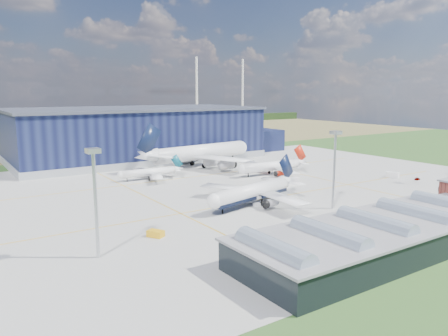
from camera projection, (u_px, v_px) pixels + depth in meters
The scene contains 20 objects.
ground at pixel (245, 193), 148.10m from camera, with size 600.00×600.00×0.00m, color #254B1C.
apron at pixel (228, 188), 156.30m from camera, with size 220.00×160.00×0.08m.
farmland at pixel (72, 137), 328.41m from camera, with size 600.00×220.00×0.01m, color olive.
treeline at pixel (48, 125), 393.28m from camera, with size 600.00×8.00×8.00m, color black.
hangar at pixel (141, 136), 225.33m from camera, with size 145.00×62.00×26.10m.
glass_concourse at pixel (385, 234), 94.77m from camera, with size 78.00×23.00×8.60m.
light_mast_west at pixel (95, 185), 88.07m from camera, with size 2.60×2.60×23.00m.
light_mast_center at pixel (335, 157), 126.31m from camera, with size 2.60×2.60×23.00m.
airliner_navy at pixel (252, 184), 131.41m from camera, with size 41.24×40.34×13.45m, color white, non-canonical shape.
airliner_red at pixel (271, 161), 179.79m from camera, with size 35.05×34.29×11.43m, color white, non-canonical shape.
airliner_widebody at pixel (201, 144), 199.85m from camera, with size 63.05×61.68×20.56m, color white, non-canonical shape.
airliner_regional at pixel (148, 168), 170.53m from camera, with size 27.41×26.82×8.94m, color white, non-canonical shape.
gse_tug_a at pixel (156, 234), 103.67m from camera, with size 2.34×3.83×1.59m, color #EBA914.
gse_tug_b at pixel (343, 224), 111.46m from camera, with size 2.03×3.04×1.32m, color #EBA914.
gse_van_a at pixel (291, 181), 161.17m from camera, with size 2.71×6.21×2.71m, color white.
gse_cart_a at pixel (262, 164), 204.45m from camera, with size 1.80×2.70×1.17m, color white.
gse_van_b at pixel (393, 175), 174.96m from camera, with size 2.27×4.96×2.27m, color white.
airstair at pixel (252, 200), 133.41m from camera, with size 1.92×4.80×3.07m, color white.
car_a at pixel (417, 179), 170.18m from camera, with size 1.26×3.12×1.06m, color #99999E.
car_b at pixel (426, 211), 124.25m from camera, with size 1.19×3.40×1.12m, color #99999E.
Camera 1 is at (-86.01, -116.18, 34.15)m, focal length 35.00 mm.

